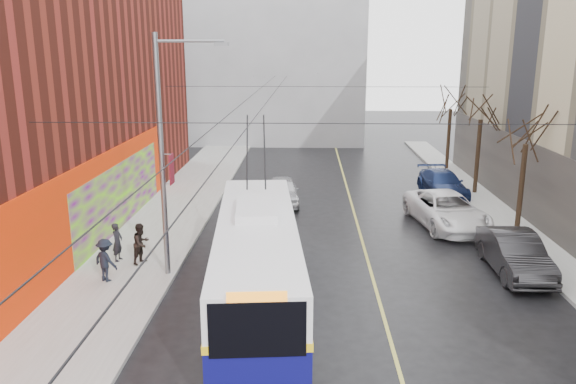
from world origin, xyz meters
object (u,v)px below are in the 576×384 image
parked_car_b (514,253)px  parked_car_d (443,184)px  tree_near (528,127)px  following_car (283,191)px  tree_mid (482,106)px  tree_far (451,98)px  pedestrian_c (105,260)px  trolleybus (257,260)px  parked_car_c (447,210)px  pedestrian_a (117,242)px  streetlight_pole (166,152)px  pedestrian_b (141,243)px

parked_car_b → parked_car_d: 11.86m
tree_near → following_car: tree_near is taller
tree_mid → following_car: size_ratio=1.57×
tree_far → pedestrian_c: size_ratio=4.07×
tree_mid → trolleybus: 19.54m
parked_car_b → parked_car_c: 5.99m
following_car → pedestrian_a: (-6.23, -9.42, 0.21)m
tree_far → parked_car_c: tree_far is taller
trolleybus → pedestrian_a: size_ratio=7.86×
tree_far → trolleybus: bearing=-117.7°
following_car → pedestrian_c: 12.93m
parked_car_d → pedestrian_a: size_ratio=3.22×
trolleybus → tree_far: bearing=57.2°
parked_car_c → pedestrian_c: pedestrian_c is taller
trolleybus → following_car: 12.92m
parked_car_b → pedestrian_a: 15.61m
parked_car_c → pedestrian_a: bearing=-168.7°
parked_car_c → tree_far: bearing=67.0°
parked_car_d → pedestrian_a: 19.36m
trolleybus → parked_car_b: size_ratio=2.55×
parked_car_b → pedestrian_c: size_ratio=2.99×
parked_car_d → pedestrian_a: bearing=-148.6°
streetlight_pole → tree_near: (15.14, 6.00, 0.13)m
parked_car_c → parked_car_d: 6.10m
streetlight_pole → tree_far: (15.14, 20.00, 0.30)m
tree_near → tree_mid: tree_mid is taller
following_car → pedestrian_c: size_ratio=2.64×
trolleybus → pedestrian_b: bearing=141.5°
parked_car_b → following_car: (-9.38, 9.82, -0.07)m
tree_mid → pedestrian_a: tree_mid is taller
parked_car_b → pedestrian_b: (-14.56, 0.15, 0.18)m
tree_mid → parked_car_c: size_ratio=1.13×
streetlight_pole → tree_mid: (15.14, 13.00, 0.41)m
tree_near → following_car: bearing=157.8°
following_car → pedestrian_a: 11.29m
streetlight_pole → pedestrian_c: streetlight_pole is taller
trolleybus → pedestrian_c: bearing=160.8°
tree_far → parked_car_c: 14.33m
tree_mid → parked_car_c: 8.33m
streetlight_pole → following_car: bearing=70.6°
pedestrian_a → pedestrian_c: pedestrian_c is taller
following_car → tree_near: bearing=-27.0°
trolleybus → parked_car_c: (8.47, 8.94, -0.78)m
pedestrian_a → tree_mid: bearing=-49.8°
pedestrian_c → pedestrian_b: bearing=-85.2°
trolleybus → pedestrian_b: 5.89m
pedestrian_c → trolleybus: bearing=-165.1°
tree_near → tree_mid: (0.00, 7.00, 0.28)m
trolleybus → parked_car_b: 10.18m
trolleybus → parked_car_d: 17.81m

